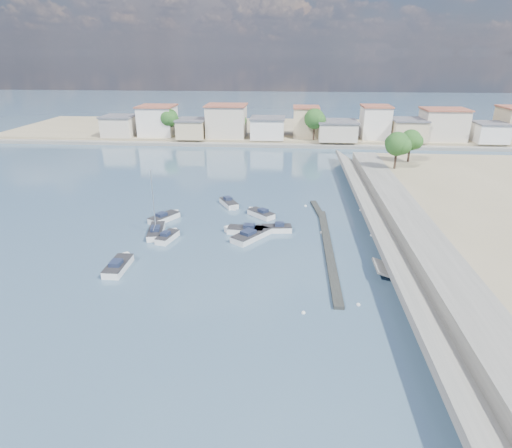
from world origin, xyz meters
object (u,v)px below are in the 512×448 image
at_px(motorboat_a, 119,265).
at_px(sailboat, 156,231).
at_px(motorboat_b, 168,237).
at_px(motorboat_c, 244,230).
at_px(motorboat_d, 275,229).
at_px(motorboat_h, 253,235).
at_px(motorboat_e, 165,217).
at_px(motorboat_f, 260,214).
at_px(motorboat_g, 229,204).

height_order(motorboat_a, sailboat, sailboat).
bearing_deg(motorboat_b, motorboat_c, 16.97).
height_order(motorboat_c, motorboat_d, same).
bearing_deg(motorboat_b, motorboat_h, 7.55).
height_order(motorboat_c, motorboat_e, same).
distance_m(motorboat_b, motorboat_f, 14.57).
distance_m(motorboat_b, motorboat_g, 14.76).
height_order(motorboat_d, sailboat, sailboat).
bearing_deg(sailboat, motorboat_h, -1.50).
bearing_deg(motorboat_e, sailboat, -87.81).
relative_size(motorboat_f, motorboat_h, 0.72).
bearing_deg(motorboat_b, motorboat_a, -111.80).
xyz_separation_m(motorboat_b, motorboat_h, (10.76, 1.43, 0.00)).
bearing_deg(motorboat_c, motorboat_a, -138.87).
xyz_separation_m(motorboat_g, motorboat_h, (4.71, -12.04, -0.00)).
distance_m(motorboat_a, motorboat_h, 17.07).
bearing_deg(motorboat_h, motorboat_a, -145.47).
bearing_deg(motorboat_e, motorboat_d, -11.04).
relative_size(motorboat_c, motorboat_h, 0.90).
bearing_deg(motorboat_h, motorboat_f, 87.23).
xyz_separation_m(motorboat_d, motorboat_e, (-15.81, 3.08, 0.00)).
bearing_deg(motorboat_g, motorboat_f, -38.68).
bearing_deg(motorboat_e, motorboat_a, -93.87).
bearing_deg(sailboat, motorboat_f, 29.92).
height_order(motorboat_b, sailboat, sailboat).
bearing_deg(motorboat_g, sailboat, -124.82).
relative_size(motorboat_c, motorboat_f, 1.25).
bearing_deg(motorboat_h, sailboat, 178.50).
xyz_separation_m(motorboat_c, motorboat_g, (-3.40, 10.58, 0.00)).
height_order(motorboat_b, motorboat_f, same).
bearing_deg(motorboat_g, motorboat_a, -113.29).
height_order(motorboat_a, motorboat_e, same).
bearing_deg(motorboat_g, motorboat_h, -68.61).
relative_size(motorboat_g, sailboat, 0.52).
xyz_separation_m(motorboat_e, motorboat_g, (8.33, 6.66, 0.00)).
relative_size(motorboat_c, motorboat_g, 1.15).
bearing_deg(motorboat_h, motorboat_g, 111.39).
bearing_deg(motorboat_f, motorboat_b, -139.91).
bearing_deg(motorboat_c, sailboat, -174.47).
height_order(motorboat_d, motorboat_h, same).
bearing_deg(motorboat_b, motorboat_g, 65.81).
relative_size(motorboat_a, sailboat, 0.60).
distance_m(motorboat_c, motorboat_e, 12.36).
bearing_deg(motorboat_c, motorboat_d, 11.49).
height_order(motorboat_d, motorboat_f, same).
relative_size(motorboat_d, motorboat_g, 0.99).
height_order(motorboat_b, motorboat_c, same).
distance_m(motorboat_g, motorboat_h, 12.93).
height_order(motorboat_e, motorboat_g, same).
bearing_deg(motorboat_b, motorboat_e, 108.54).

